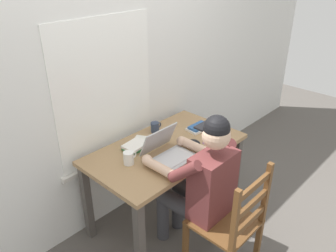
% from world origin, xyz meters
% --- Properties ---
extents(ground_plane, '(8.00, 8.00, 0.00)m').
position_xyz_m(ground_plane, '(0.00, 0.00, 0.00)').
color(ground_plane, '#56514C').
extents(back_wall, '(6.00, 0.08, 2.60)m').
position_xyz_m(back_wall, '(-0.00, 0.44, 1.30)').
color(back_wall, silver).
rests_on(back_wall, ground).
extents(desk, '(1.29, 0.73, 0.74)m').
position_xyz_m(desk, '(0.00, 0.00, 0.63)').
color(desk, '#9E7A51').
rests_on(desk, ground).
extents(seated_person, '(0.50, 0.60, 1.23)m').
position_xyz_m(seated_person, '(-0.10, -0.44, 0.67)').
color(seated_person, brown).
rests_on(seated_person, ground).
extents(wooden_chair, '(0.42, 0.42, 0.92)m').
position_xyz_m(wooden_chair, '(-0.10, -0.72, 0.45)').
color(wooden_chair, brown).
rests_on(wooden_chair, ground).
extents(laptop, '(0.33, 0.32, 0.22)m').
position_xyz_m(laptop, '(-0.10, -0.11, 0.79)').
color(laptop, '#ADAFB2').
rests_on(laptop, desk).
extents(computer_mouse, '(0.06, 0.10, 0.03)m').
position_xyz_m(computer_mouse, '(0.20, -0.14, 0.75)').
color(computer_mouse, black).
rests_on(computer_mouse, desk).
extents(coffee_mug_white, '(0.12, 0.08, 0.10)m').
position_xyz_m(coffee_mug_white, '(-0.36, 0.03, 0.79)').
color(coffee_mug_white, white).
rests_on(coffee_mug_white, desk).
extents(coffee_mug_dark, '(0.11, 0.07, 0.09)m').
position_xyz_m(coffee_mug_dark, '(0.13, 0.25, 0.78)').
color(coffee_mug_dark, '#2D384C').
rests_on(coffee_mug_dark, desk).
extents(book_stack_main, '(0.21, 0.16, 0.05)m').
position_xyz_m(book_stack_main, '(-0.19, 0.16, 0.76)').
color(book_stack_main, '#38844C').
rests_on(book_stack_main, desk).
extents(book_stack_side, '(0.21, 0.15, 0.04)m').
position_xyz_m(book_stack_side, '(0.41, -0.00, 0.76)').
color(book_stack_side, white).
rests_on(book_stack_side, desk).
extents(paper_pile_near_laptop, '(0.27, 0.27, 0.01)m').
position_xyz_m(paper_pile_near_laptop, '(-0.08, 0.19, 0.74)').
color(paper_pile_near_laptop, silver).
rests_on(paper_pile_near_laptop, desk).
extents(landscape_photo_print, '(0.15, 0.12, 0.00)m').
position_xyz_m(landscape_photo_print, '(0.31, -0.23, 0.74)').
color(landscape_photo_print, '#7A4293').
rests_on(landscape_photo_print, desk).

